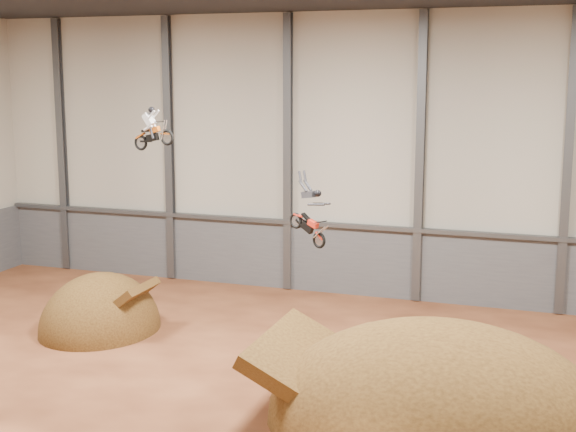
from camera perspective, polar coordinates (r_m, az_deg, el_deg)
The scene contains 13 objects.
floor at distance 27.54m, azimuth -3.61°, elevation -13.57°, with size 40.00×40.00×0.00m, color #542816.
back_wall at distance 39.67m, azimuth 4.66°, elevation 4.26°, with size 40.00×0.10×14.00m, color #B5B0A0.
lower_band_back at distance 40.46m, azimuth 4.52°, elevation -3.17°, with size 39.80×0.18×3.50m, color #53555B.
steel_rail at distance 39.94m, azimuth 4.50°, elevation -0.71°, with size 39.80×0.35×0.20m, color #47494F.
steel_column_0 at distance 46.51m, azimuth -15.78°, elevation 4.78°, with size 0.40×0.36×13.90m, color #47494F.
steel_column_1 at distance 43.07m, azimuth -8.45°, elevation 4.65°, with size 0.40×0.36×13.90m, color #47494F.
steel_column_2 at distance 40.44m, azimuth -0.00°, elevation 4.40°, with size 0.40×0.36×13.90m, color #47494F.
steel_column_3 at distance 38.79m, azimuth 9.37°, elevation 4.02°, with size 0.40×0.36×13.90m, color #47494F.
steel_column_4 at distance 38.24m, azimuth 19.27°, elevation 3.49°, with size 0.40×0.36×13.90m, color #47494F.
takeoff_ramp at distance 36.26m, azimuth -13.18°, elevation -7.88°, with size 5.02×5.79×5.02m, color #37220D.
landing_ramp at distance 26.98m, azimuth 10.56°, elevation -14.25°, with size 11.09×9.81×6.40m, color #37220D.
fmx_rider_a at distance 31.05m, azimuth -9.46°, elevation 6.36°, with size 1.87×0.71×1.69m, color #C55914, non-canonical shape.
fmx_rider_b at distance 29.38m, azimuth 1.21°, elevation 0.56°, with size 2.52×0.72×2.16m, color red, non-canonical shape.
Camera 1 is at (9.80, -23.22, 11.10)m, focal length 50.00 mm.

